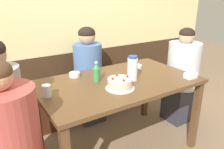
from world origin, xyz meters
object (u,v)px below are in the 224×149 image
water_pitcher (132,68)px  person_dark_striped (182,77)px  bench_seat (83,100)px  birthday_cake (120,84)px  napkin_holder (191,74)px  soju_bottle (96,72)px  person_pale_blue_shirt (88,77)px  person_grey_tee (4,127)px  bowl_soup_white (75,75)px  glass_water_tall (47,91)px  bowl_rice_small (137,67)px

water_pitcher → person_dark_striped: bearing=8.8°
bench_seat → person_dark_striped: 1.30m
water_pitcher → person_dark_striped: 0.94m
birthday_cake → napkin_holder: 0.73m
bench_seat → soju_bottle: (-0.18, -0.74, 0.64)m
bench_seat → birthday_cake: bearing=-95.4°
bench_seat → person_pale_blue_shirt: person_pale_blue_shirt is taller
water_pitcher → napkin_holder: water_pitcher is taller
bench_seat → person_grey_tee: 1.35m
bench_seat → water_pitcher: (0.12, -0.89, 0.66)m
bowl_soup_white → bench_seat: bearing=59.7°
water_pitcher → glass_water_tall: (-0.78, 0.06, -0.06)m
person_pale_blue_shirt → person_grey_tee: (-1.03, -0.68, 0.04)m
birthday_cake → napkin_holder: size_ratio=2.24×
birthday_cake → person_grey_tee: size_ratio=0.20×
napkin_holder → person_dark_striped: (0.38, 0.40, -0.23)m
water_pitcher → person_grey_tee: person_grey_tee is taller
person_pale_blue_shirt → person_grey_tee: 1.24m
person_grey_tee → person_dark_striped: size_ratio=1.08×
birthday_cake → glass_water_tall: size_ratio=2.53×
person_dark_striped → person_grey_tee: bearing=1.8°
soju_bottle → bowl_soup_white: (-0.12, 0.22, -0.07)m
bench_seat → soju_bottle: size_ratio=10.39×
bowl_soup_white → bowl_rice_small: (0.67, -0.13, -0.00)m
bench_seat → napkin_holder: bearing=-61.8°
napkin_holder → bowl_soup_white: (-0.92, 0.63, -0.02)m
birthday_cake → soju_bottle: bearing=109.4°
birthday_cake → napkin_holder: bearing=-12.5°
bench_seat → person_grey_tee: person_grey_tee is taller
soju_bottle → birthday_cake: bearing=-70.6°
bench_seat → glass_water_tall: 1.21m
soju_bottle → napkin_holder: size_ratio=1.70×
soju_bottle → glass_water_tall: soju_bottle is taller
water_pitcher → person_pale_blue_shirt: size_ratio=0.20×
bench_seat → bowl_soup_white: size_ratio=18.85×
napkin_holder → person_pale_blue_shirt: (-0.58, 1.02, -0.24)m
bowl_rice_small → glass_water_tall: size_ratio=1.14×
water_pitcher → bowl_rice_small: water_pitcher is taller
birthday_cake → bowl_soup_white: size_ratio=2.39×
birthday_cake → person_dark_striped: bearing=12.6°
birthday_cake → water_pitcher: 0.25m
person_dark_striped → soju_bottle: bearing=-0.4°
bowl_soup_white → bowl_rice_small: bearing=-10.7°
person_grey_tee → water_pitcher: bearing=-3.7°
water_pitcher → person_pale_blue_shirt: (-0.09, 0.75, -0.31)m
birthday_cake → person_dark_striped: person_dark_striped is taller
glass_water_tall → bowl_rice_small: bearing=9.7°
soju_bottle → person_grey_tee: (-0.82, -0.07, -0.25)m
bowl_rice_small → person_grey_tee: 1.38m
birthday_cake → soju_bottle: (-0.09, 0.25, 0.04)m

